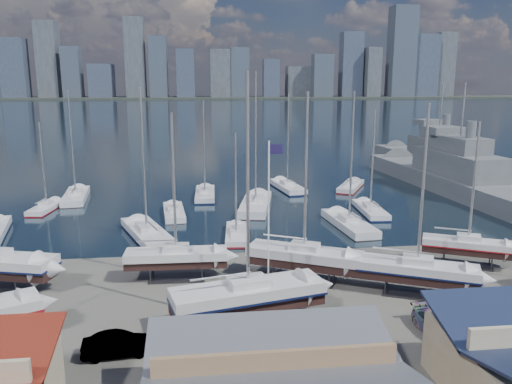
{
  "coord_description": "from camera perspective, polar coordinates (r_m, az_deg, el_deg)",
  "views": [
    {
      "loc": [
        -3.47,
        -47.16,
        16.37
      ],
      "look_at": [
        3.05,
        8.0,
        4.4
      ],
      "focal_mm": 35.0,
      "sensor_mm": 36.0,
      "label": 1
    }
  ],
  "objects": [
    {
      "name": "sailboat_cradle_2",
      "position": [
        43.43,
        -9.08,
        -7.34
      ],
      "size": [
        8.68,
        2.66,
        14.21
      ],
      "rotation": [
        0.0,
        0.0,
        -0.03
      ],
      "color": "#2D2D33",
      "rests_on": "ground"
    },
    {
      "name": "sailboat_cradle_5",
      "position": [
        41.75,
        17.93,
        -8.56
      ],
      "size": [
        9.49,
        6.37,
        15.08
      ],
      "rotation": [
        0.0,
        0.0,
        -0.45
      ],
      "color": "#2D2D33",
      "rests_on": "ground"
    },
    {
      "name": "sailboat_moored_5",
      "position": [
        74.3,
        -5.84,
        -0.39
      ],
      "size": [
        3.11,
        10.02,
        14.85
      ],
      "rotation": [
        0.0,
        0.0,
        1.54
      ],
      "color": "black",
      "rests_on": "water"
    },
    {
      "name": "sailboat_moored_10",
      "position": [
        66.53,
        12.92,
        -2.12
      ],
      "size": [
        3.15,
        9.5,
        14.0
      ],
      "rotation": [
        0.0,
        0.0,
        1.51
      ],
      "color": "black",
      "rests_on": "water"
    },
    {
      "name": "sailboat_moored_6",
      "position": [
        54.75,
        -2.28,
        -4.91
      ],
      "size": [
        2.92,
        8.19,
        12.0
      ],
      "rotation": [
        0.0,
        0.0,
        1.49
      ],
      "color": "black",
      "rests_on": "water"
    },
    {
      "name": "sailboat_moored_8",
      "position": [
        79.38,
        3.59,
        0.47
      ],
      "size": [
        4.54,
        10.87,
        15.76
      ],
      "rotation": [
        0.0,
        0.0,
        1.73
      ],
      "color": "black",
      "rests_on": "water"
    },
    {
      "name": "naval_ship_east",
      "position": [
        83.44,
        21.95,
        1.12
      ],
      "size": [
        11.15,
        49.13,
        18.38
      ],
      "rotation": [
        0.0,
        0.0,
        1.64
      ],
      "color": "slate",
      "rests_on": "water"
    },
    {
      "name": "skyline",
      "position": [
        601.36,
        -7.38,
        14.23
      ],
      "size": [
        639.14,
        43.8,
        107.69
      ],
      "color": "#475166",
      "rests_on": "far_shore"
    },
    {
      "name": "car_b",
      "position": [
        33.18,
        -15.45,
        -16.46
      ],
      "size": [
        4.5,
        1.95,
        1.44
      ],
      "primitive_type": "imported",
      "rotation": [
        0.0,
        0.0,
        1.67
      ],
      "color": "gray",
      "rests_on": "ground"
    },
    {
      "name": "sailboat_moored_9",
      "position": [
        59.38,
        10.57,
        -3.73
      ],
      "size": [
        4.07,
        11.13,
        16.44
      ],
      "rotation": [
        0.0,
        0.0,
        1.67
      ],
      "color": "black",
      "rests_on": "water"
    },
    {
      "name": "car_a",
      "position": [
        33.16,
        -9.29,
        -16.17
      ],
      "size": [
        2.86,
        4.57,
        1.45
      ],
      "primitive_type": "imported",
      "rotation": [
        0.0,
        0.0,
        -0.29
      ],
      "color": "gray",
      "rests_on": "ground"
    },
    {
      "name": "car_d",
      "position": [
        36.4,
        20.13,
        -14.12
      ],
      "size": [
        2.23,
        4.97,
        1.41
      ],
      "primitive_type": "imported",
      "rotation": [
        0.0,
        0.0,
        0.05
      ],
      "color": "gray",
      "rests_on": "ground"
    },
    {
      "name": "naval_ship_west",
      "position": [
        106.87,
        19.98,
        3.52
      ],
      "size": [
        11.22,
        42.15,
        17.75
      ],
      "rotation": [
        0.0,
        0.0,
        1.68
      ],
      "color": "slate",
      "rests_on": "water"
    },
    {
      "name": "sailboat_cradle_3",
      "position": [
        35.14,
        -0.9,
        -11.74
      ],
      "size": [
        11.14,
        5.42,
        17.25
      ],
      "rotation": [
        0.0,
        0.0,
        0.24
      ],
      "color": "#2D2D33",
      "rests_on": "ground"
    },
    {
      "name": "sailboat_cradle_6",
      "position": [
        49.9,
        23.09,
        -5.67
      ],
      "size": [
        8.23,
        5.59,
        13.26
      ],
      "rotation": [
        0.0,
        0.0,
        -0.46
      ],
      "color": "#2D2D33",
      "rests_on": "ground"
    },
    {
      "name": "far_shore",
      "position": [
        607.36,
        -6.52,
        10.65
      ],
      "size": [
        1400.0,
        80.0,
        2.2
      ],
      "primitive_type": "cube",
      "color": "#2D332D",
      "rests_on": "ground"
    },
    {
      "name": "sailboat_moored_11",
      "position": [
        81.2,
        10.77,
        0.54
      ],
      "size": [
        6.84,
        9.52,
        14.08
      ],
      "rotation": [
        0.0,
        0.0,
        1.07
      ],
      "color": "black",
      "rests_on": "water"
    },
    {
      "name": "sailboat_moored_2",
      "position": [
        76.89,
        -19.88,
        -0.62
      ],
      "size": [
        4.26,
        11.13,
        16.38
      ],
      "rotation": [
        0.0,
        0.0,
        1.69
      ],
      "color": "black",
      "rests_on": "water"
    },
    {
      "name": "sailboat_cradle_4",
      "position": [
        42.91,
        5.53,
        -7.37
      ],
      "size": [
        9.87,
        6.85,
        15.85
      ],
      "rotation": [
        0.0,
        0.0,
        -0.47
      ],
      "color": "#2D2D33",
      "rests_on": "ground"
    },
    {
      "name": "sailboat_moored_4",
      "position": [
        64.53,
        -9.35,
        -2.4
      ],
      "size": [
        3.27,
        9.01,
        13.32
      ],
      "rotation": [
        0.0,
        0.0,
        1.66
      ],
      "color": "black",
      "rests_on": "water"
    },
    {
      "name": "water",
      "position": [
        347.57,
        -6.24,
        9.37
      ],
      "size": [
        1400.0,
        600.0,
        0.4
      ],
      "primitive_type": "cube",
      "color": "#172936",
      "rests_on": "ground"
    },
    {
      "name": "flagpole",
      "position": [
        37.69,
        1.59,
        -2.04
      ],
      "size": [
        1.09,
        0.12,
        12.34
      ],
      "color": "white",
      "rests_on": "ground"
    },
    {
      "name": "sailboat_moored_3",
      "position": [
        55.94,
        -12.35,
        -4.81
      ],
      "size": [
        6.95,
        11.73,
        16.96
      ],
      "rotation": [
        0.0,
        0.0,
        1.93
      ],
      "color": "black",
      "rests_on": "water"
    },
    {
      "name": "sailboat_moored_1",
      "position": [
        72.02,
        -22.82,
        -1.69
      ],
      "size": [
        3.32,
        8.39,
        12.2
      ],
      "rotation": [
        0.0,
        0.0,
        1.44
      ],
      "color": "black",
      "rests_on": "water"
    },
    {
      "name": "car_c",
      "position": [
        34.11,
        10.4,
        -15.24
      ],
      "size": [
        3.59,
        6.05,
        1.58
      ],
      "primitive_type": "imported",
      "rotation": [
        0.0,
        0.0,
        -0.18
      ],
      "color": "gray",
      "rests_on": "ground"
    },
    {
      "name": "sailboat_moored_7",
      "position": [
        67.25,
        -0.03,
        -1.64
      ],
      "size": [
        6.01,
        13.01,
        18.96
      ],
      "rotation": [
        0.0,
        0.0,
        1.36
      ],
      "color": "black",
      "rests_on": "water"
    },
    {
      "name": "ground",
      "position": [
        40.75,
        -1.31,
        -11.53
      ],
      "size": [
        1400.0,
        1400.0,
        0.0
      ],
      "primitive_type": "plane",
      "color": "#605E59",
      "rests_on": "ground"
    }
  ]
}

